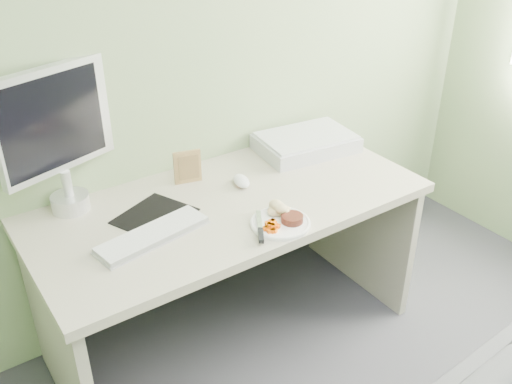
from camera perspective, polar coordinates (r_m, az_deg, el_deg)
wall_back at (r=2.38m, az=-8.02°, el=16.03°), size 3.50×0.00×3.50m
desk at (r=2.41m, az=-2.57°, el=-4.59°), size 1.60×0.75×0.73m
plate at (r=2.15m, az=2.45°, el=-3.14°), size 0.23×0.23×0.01m
steak at (r=2.15m, az=3.63°, el=-2.66°), size 0.10×0.10×0.03m
potato_pile at (r=2.18m, az=2.19°, el=-1.66°), size 0.11×0.09×0.05m
carrot_heap at (r=2.10m, az=1.56°, el=-3.30°), size 0.07×0.07×0.04m
steak_knife at (r=2.08m, az=0.43°, el=-3.85°), size 0.13×0.19×0.02m
mousepad at (r=2.24m, az=-10.08°, el=-2.38°), size 0.34×0.32×0.00m
keyboard at (r=2.11m, az=-10.29°, el=-4.19°), size 0.44×0.19×0.02m
computer_mouse at (r=2.41m, az=-1.47°, el=1.10°), size 0.09×0.12×0.04m
photo_frame at (r=2.42m, az=-6.87°, el=2.51°), size 0.12×0.04×0.15m
eyedrop_bottle at (r=2.45m, az=-7.55°, el=1.71°), size 0.02×0.02×0.07m
scanner at (r=2.72m, az=5.01°, el=4.86°), size 0.48×0.35×0.07m
monitor at (r=2.24m, az=-19.37°, el=5.60°), size 0.46×0.19×0.57m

